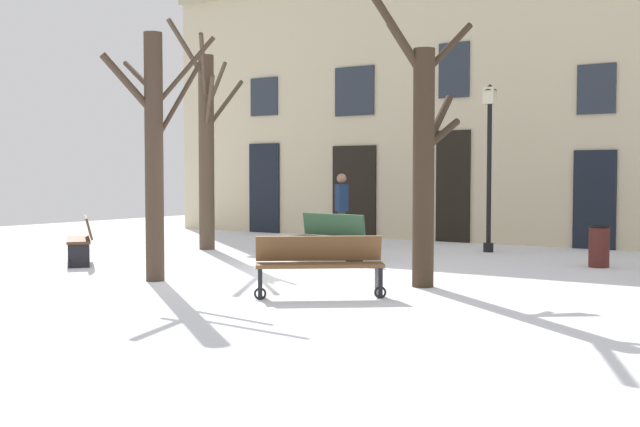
{
  "coord_description": "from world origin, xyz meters",
  "views": [
    {
      "loc": [
        8.09,
        -10.55,
        1.68
      ],
      "look_at": [
        0.0,
        1.56,
        0.97
      ],
      "focal_mm": 44.93,
      "sensor_mm": 36.0,
      "label": 1
    }
  ],
  "objects_px": {
    "tree_left_of_center": "(207,144)",
    "person_crossing_plaza": "(342,206)",
    "bench_back_to_back_left": "(81,239)",
    "bench_near_center_tree": "(319,264)",
    "bench_back_to_back_right": "(329,237)",
    "tree_foreground": "(154,149)",
    "litter_bin": "(599,246)",
    "tree_center": "(423,150)",
    "streetlamp": "(489,149)"
  },
  "relations": [
    {
      "from": "tree_center",
      "to": "litter_bin",
      "type": "relative_size",
      "value": 5.96
    },
    {
      "from": "bench_near_center_tree",
      "to": "person_crossing_plaza",
      "type": "xyz_separation_m",
      "value": [
        -3.9,
        6.77,
        0.5
      ]
    },
    {
      "from": "tree_foreground",
      "to": "bench_back_to_back_left",
      "type": "distance_m",
      "value": 3.51
    },
    {
      "from": "streetlamp",
      "to": "tree_foreground",
      "type": "bearing_deg",
      "value": -109.46
    },
    {
      "from": "tree_foreground",
      "to": "litter_bin",
      "type": "xyz_separation_m",
      "value": [
        5.36,
        5.79,
        -1.7
      ]
    },
    {
      "from": "litter_bin",
      "to": "bench_back_to_back_right",
      "type": "bearing_deg",
      "value": -158.75
    },
    {
      "from": "tree_center",
      "to": "bench_near_center_tree",
      "type": "relative_size",
      "value": 2.73
    },
    {
      "from": "bench_back_to_back_left",
      "to": "person_crossing_plaza",
      "type": "relative_size",
      "value": 0.9
    },
    {
      "from": "bench_near_center_tree",
      "to": "person_crossing_plaza",
      "type": "relative_size",
      "value": 0.97
    },
    {
      "from": "litter_bin",
      "to": "bench_back_to_back_left",
      "type": "bearing_deg",
      "value": -150.0
    },
    {
      "from": "bench_near_center_tree",
      "to": "tree_foreground",
      "type": "bearing_deg",
      "value": 143.44
    },
    {
      "from": "tree_left_of_center",
      "to": "litter_bin",
      "type": "bearing_deg",
      "value": 9.29
    },
    {
      "from": "tree_center",
      "to": "bench_back_to_back_right",
      "type": "xyz_separation_m",
      "value": [
        -3.12,
        2.19,
        -1.58
      ]
    },
    {
      "from": "streetlamp",
      "to": "bench_back_to_back_right",
      "type": "bearing_deg",
      "value": -119.45
    },
    {
      "from": "tree_left_of_center",
      "to": "bench_near_center_tree",
      "type": "xyz_separation_m",
      "value": [
        5.95,
        -4.37,
        -1.92
      ]
    },
    {
      "from": "bench_back_to_back_left",
      "to": "bench_near_center_tree",
      "type": "height_order",
      "value": "bench_back_to_back_left"
    },
    {
      "from": "tree_left_of_center",
      "to": "bench_back_to_back_right",
      "type": "height_order",
      "value": "tree_left_of_center"
    },
    {
      "from": "tree_left_of_center",
      "to": "tree_center",
      "type": "bearing_deg",
      "value": -21.72
    },
    {
      "from": "litter_bin",
      "to": "bench_near_center_tree",
      "type": "relative_size",
      "value": 0.46
    },
    {
      "from": "bench_back_to_back_right",
      "to": "tree_foreground",
      "type": "bearing_deg",
      "value": -91.11
    },
    {
      "from": "bench_back_to_back_right",
      "to": "person_crossing_plaza",
      "type": "xyz_separation_m",
      "value": [
        -1.5,
        2.86,
        0.49
      ]
    },
    {
      "from": "streetlamp",
      "to": "bench_near_center_tree",
      "type": "xyz_separation_m",
      "value": [
        0.48,
        -7.31,
        -1.78
      ]
    },
    {
      "from": "bench_back_to_back_left",
      "to": "bench_near_center_tree",
      "type": "xyz_separation_m",
      "value": [
        6.04,
        -0.92,
        -0.02
      ]
    },
    {
      "from": "tree_foreground",
      "to": "bench_back_to_back_left",
      "type": "height_order",
      "value": "tree_foreground"
    },
    {
      "from": "tree_center",
      "to": "bench_back_to_back_right",
      "type": "relative_size",
      "value": 2.74
    },
    {
      "from": "tree_left_of_center",
      "to": "bench_back_to_back_right",
      "type": "distance_m",
      "value": 4.06
    },
    {
      "from": "bench_near_center_tree",
      "to": "person_crossing_plaza",
      "type": "distance_m",
      "value": 7.83
    },
    {
      "from": "tree_foreground",
      "to": "litter_bin",
      "type": "relative_size",
      "value": 5.16
    },
    {
      "from": "tree_left_of_center",
      "to": "person_crossing_plaza",
      "type": "bearing_deg",
      "value": 49.37
    },
    {
      "from": "streetlamp",
      "to": "bench_near_center_tree",
      "type": "relative_size",
      "value": 2.2
    },
    {
      "from": "tree_foreground",
      "to": "bench_near_center_tree",
      "type": "distance_m",
      "value": 3.49
    },
    {
      "from": "litter_bin",
      "to": "person_crossing_plaza",
      "type": "bearing_deg",
      "value": 170.37
    },
    {
      "from": "streetlamp",
      "to": "bench_back_to_back_right",
      "type": "xyz_separation_m",
      "value": [
        -1.92,
        -3.4,
        -1.76
      ]
    },
    {
      "from": "bench_back_to_back_left",
      "to": "person_crossing_plaza",
      "type": "xyz_separation_m",
      "value": [
        2.14,
        5.84,
        0.48
      ]
    },
    {
      "from": "tree_left_of_center",
      "to": "bench_near_center_tree",
      "type": "distance_m",
      "value": 7.63
    },
    {
      "from": "bench_near_center_tree",
      "to": "person_crossing_plaza",
      "type": "bearing_deg",
      "value": 82.04
    },
    {
      "from": "streetlamp",
      "to": "litter_bin",
      "type": "distance_m",
      "value": 3.67
    },
    {
      "from": "streetlamp",
      "to": "person_crossing_plaza",
      "type": "distance_m",
      "value": 3.69
    },
    {
      "from": "tree_foreground",
      "to": "tree_left_of_center",
      "type": "xyz_separation_m",
      "value": [
        -2.87,
        4.45,
        0.28
      ]
    },
    {
      "from": "tree_foreground",
      "to": "tree_left_of_center",
      "type": "distance_m",
      "value": 5.3
    },
    {
      "from": "bench_back_to_back_right",
      "to": "bench_near_center_tree",
      "type": "distance_m",
      "value": 4.58
    },
    {
      "from": "litter_bin",
      "to": "person_crossing_plaza",
      "type": "relative_size",
      "value": 0.44
    },
    {
      "from": "tree_left_of_center",
      "to": "person_crossing_plaza",
      "type": "relative_size",
      "value": 2.92
    },
    {
      "from": "tree_left_of_center",
      "to": "streetlamp",
      "type": "xyz_separation_m",
      "value": [
        5.48,
        2.93,
        -0.14
      ]
    },
    {
      "from": "litter_bin",
      "to": "bench_near_center_tree",
      "type": "bearing_deg",
      "value": -111.68
    },
    {
      "from": "tree_center",
      "to": "person_crossing_plaza",
      "type": "bearing_deg",
      "value": 132.44
    },
    {
      "from": "tree_left_of_center",
      "to": "litter_bin",
      "type": "distance_m",
      "value": 8.57
    },
    {
      "from": "tree_foreground",
      "to": "person_crossing_plaza",
      "type": "bearing_deg",
      "value": 96.81
    },
    {
      "from": "tree_foreground",
      "to": "bench_back_to_back_right",
      "type": "bearing_deg",
      "value": 80.2
    },
    {
      "from": "tree_center",
      "to": "bench_back_to_back_right",
      "type": "bearing_deg",
      "value": 144.92
    }
  ]
}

